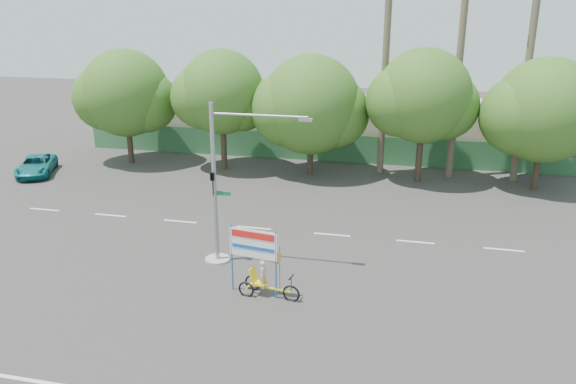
# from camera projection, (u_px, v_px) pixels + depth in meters

# --- Properties ---
(ground) EXTENTS (120.00, 120.00, 0.00)m
(ground) POSITION_uv_depth(u_px,v_px,m) (245.00, 313.00, 20.57)
(ground) COLOR #33302D
(ground) RESTS_ON ground
(fence) EXTENTS (38.00, 0.08, 2.00)m
(fence) POSITION_uv_depth(u_px,v_px,m) (333.00, 148.00, 40.13)
(fence) COLOR #336B3D
(fence) RESTS_ON ground
(building_left) EXTENTS (12.00, 8.00, 4.00)m
(building_left) POSITION_uv_depth(u_px,v_px,m) (221.00, 117.00, 46.09)
(building_left) COLOR #C2B69A
(building_left) RESTS_ON ground
(building_right) EXTENTS (14.00, 8.00, 3.60)m
(building_right) POSITION_uv_depth(u_px,v_px,m) (447.00, 129.00, 42.35)
(building_right) COLOR #C2B69A
(building_right) RESTS_ON ground
(tree_far_left) EXTENTS (7.14, 6.00, 7.96)m
(tree_far_left) POSITION_uv_depth(u_px,v_px,m) (125.00, 96.00, 38.67)
(tree_far_left) COLOR #473828
(tree_far_left) RESTS_ON ground
(tree_left) EXTENTS (6.66, 5.60, 8.07)m
(tree_left) POSITION_uv_depth(u_px,v_px,m) (221.00, 95.00, 37.10)
(tree_left) COLOR #473828
(tree_left) RESTS_ON ground
(tree_center) EXTENTS (7.62, 6.40, 7.85)m
(tree_center) POSITION_uv_depth(u_px,v_px,m) (310.00, 107.00, 36.02)
(tree_center) COLOR #473828
(tree_center) RESTS_ON ground
(tree_right) EXTENTS (6.90, 5.80, 8.36)m
(tree_right) POSITION_uv_depth(u_px,v_px,m) (423.00, 99.00, 34.29)
(tree_right) COLOR #473828
(tree_right) RESTS_ON ground
(tree_far_right) EXTENTS (7.38, 6.20, 7.94)m
(tree_far_right) POSITION_uv_depth(u_px,v_px,m) (544.00, 114.00, 33.00)
(tree_far_right) COLOR #473828
(tree_far_right) RESTS_ON ground
(palm_tall) EXTENTS (3.73, 3.79, 17.45)m
(palm_tall) POSITION_uv_depth(u_px,v_px,m) (464.00, 9.00, 33.59)
(palm_tall) COLOR #70604C
(palm_tall) RESTS_ON ground
(palm_mid) EXTENTS (3.73, 3.79, 15.45)m
(palm_mid) POSITION_uv_depth(u_px,v_px,m) (533.00, 29.00, 33.09)
(palm_mid) COLOR #70604C
(palm_mid) RESTS_ON ground
(palm_short) EXTENTS (3.73, 3.79, 14.45)m
(palm_short) POSITION_uv_depth(u_px,v_px,m) (387.00, 36.00, 35.05)
(palm_short) COLOR #70604C
(palm_short) RESTS_ON ground
(traffic_signal) EXTENTS (4.72, 1.10, 7.00)m
(traffic_signal) POSITION_uv_depth(u_px,v_px,m) (222.00, 199.00, 23.79)
(traffic_signal) COLOR gray
(traffic_signal) RESTS_ON ground
(trike_billboard) EXTENTS (2.85, 0.87, 2.83)m
(trike_billboard) POSITION_uv_depth(u_px,v_px,m) (260.00, 268.00, 21.47)
(trike_billboard) COLOR black
(trike_billboard) RESTS_ON ground
(pickup_truck) EXTENTS (3.65, 4.86, 1.23)m
(pickup_truck) POSITION_uv_depth(u_px,v_px,m) (36.00, 165.00, 37.21)
(pickup_truck) COLOR #106F73
(pickup_truck) RESTS_ON ground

